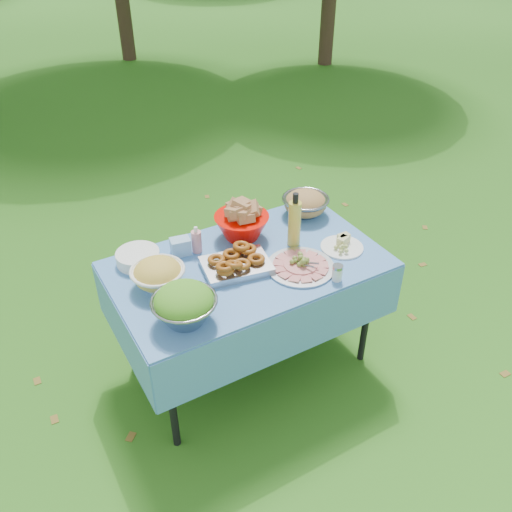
{
  "coord_description": "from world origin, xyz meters",
  "views": [
    {
      "loc": [
        -1.14,
        -2.07,
        2.49
      ],
      "look_at": [
        0.05,
        0.0,
        0.79
      ],
      "focal_mm": 38.0,
      "sensor_mm": 36.0,
      "label": 1
    }
  ],
  "objects_px": {
    "salad_bowl": "(184,305)",
    "charcuterie_platter": "(301,262)",
    "picnic_table": "(249,316)",
    "pasta_bowl_steel": "(305,203)",
    "bread_bowl": "(242,221)",
    "oil_bottle": "(295,219)",
    "plate_stack": "(138,257)"
  },
  "relations": [
    {
      "from": "plate_stack",
      "to": "oil_bottle",
      "type": "xyz_separation_m",
      "value": [
        0.82,
        -0.27,
        0.13
      ]
    },
    {
      "from": "picnic_table",
      "to": "oil_bottle",
      "type": "xyz_separation_m",
      "value": [
        0.32,
        0.03,
        0.54
      ]
    },
    {
      "from": "picnic_table",
      "to": "salad_bowl",
      "type": "relative_size",
      "value": 4.78
    },
    {
      "from": "picnic_table",
      "to": "plate_stack",
      "type": "relative_size",
      "value": 6.21
    },
    {
      "from": "plate_stack",
      "to": "pasta_bowl_steel",
      "type": "distance_m",
      "value": 1.07
    },
    {
      "from": "charcuterie_platter",
      "to": "picnic_table",
      "type": "bearing_deg",
      "value": 141.16
    },
    {
      "from": "plate_stack",
      "to": "bread_bowl",
      "type": "xyz_separation_m",
      "value": [
        0.61,
        -0.05,
        0.07
      ]
    },
    {
      "from": "salad_bowl",
      "to": "charcuterie_platter",
      "type": "bearing_deg",
      "value": 6.34
    },
    {
      "from": "pasta_bowl_steel",
      "to": "charcuterie_platter",
      "type": "distance_m",
      "value": 0.57
    },
    {
      "from": "bread_bowl",
      "to": "oil_bottle",
      "type": "xyz_separation_m",
      "value": [
        0.22,
        -0.21,
        0.06
      ]
    },
    {
      "from": "salad_bowl",
      "to": "picnic_table",
      "type": "bearing_deg",
      "value": 28.06
    },
    {
      "from": "plate_stack",
      "to": "oil_bottle",
      "type": "bearing_deg",
      "value": -18.05
    },
    {
      "from": "salad_bowl",
      "to": "bread_bowl",
      "type": "distance_m",
      "value": 0.77
    },
    {
      "from": "plate_stack",
      "to": "pasta_bowl_steel",
      "type": "bearing_deg",
      "value": -1.3
    },
    {
      "from": "picnic_table",
      "to": "pasta_bowl_steel",
      "type": "bearing_deg",
      "value": 26.42
    },
    {
      "from": "salad_bowl",
      "to": "pasta_bowl_steel",
      "type": "distance_m",
      "value": 1.17
    },
    {
      "from": "picnic_table",
      "to": "salad_bowl",
      "type": "height_order",
      "value": "salad_bowl"
    },
    {
      "from": "salad_bowl",
      "to": "bread_bowl",
      "type": "bearing_deg",
      "value": 41.04
    },
    {
      "from": "oil_bottle",
      "to": "pasta_bowl_steel",
      "type": "bearing_deg",
      "value": 44.99
    },
    {
      "from": "plate_stack",
      "to": "oil_bottle",
      "type": "distance_m",
      "value": 0.88
    },
    {
      "from": "salad_bowl",
      "to": "charcuterie_platter",
      "type": "xyz_separation_m",
      "value": [
        0.7,
        0.08,
        -0.06
      ]
    },
    {
      "from": "picnic_table",
      "to": "charcuterie_platter",
      "type": "height_order",
      "value": "charcuterie_platter"
    },
    {
      "from": "plate_stack",
      "to": "pasta_bowl_steel",
      "type": "height_order",
      "value": "pasta_bowl_steel"
    },
    {
      "from": "picnic_table",
      "to": "oil_bottle",
      "type": "bearing_deg",
      "value": 6.1
    },
    {
      "from": "bread_bowl",
      "to": "charcuterie_platter",
      "type": "xyz_separation_m",
      "value": [
        0.12,
        -0.43,
        -0.06
      ]
    },
    {
      "from": "bread_bowl",
      "to": "picnic_table",
      "type": "bearing_deg",
      "value": -111.76
    },
    {
      "from": "bread_bowl",
      "to": "pasta_bowl_steel",
      "type": "distance_m",
      "value": 0.46
    },
    {
      "from": "pasta_bowl_steel",
      "to": "oil_bottle",
      "type": "bearing_deg",
      "value": -135.01
    },
    {
      "from": "bread_bowl",
      "to": "charcuterie_platter",
      "type": "distance_m",
      "value": 0.45
    },
    {
      "from": "oil_bottle",
      "to": "salad_bowl",
      "type": "bearing_deg",
      "value": -159.99
    },
    {
      "from": "bread_bowl",
      "to": "charcuterie_platter",
      "type": "bearing_deg",
      "value": -74.02
    },
    {
      "from": "salad_bowl",
      "to": "pasta_bowl_steel",
      "type": "xyz_separation_m",
      "value": [
        1.04,
        0.53,
        -0.02
      ]
    }
  ]
}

